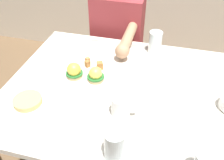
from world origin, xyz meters
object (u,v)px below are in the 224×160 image
object	(u,v)px
dining_table	(130,106)
water_glass_extra	(114,147)
coffee_mug	(121,106)
side_plate	(28,103)
water_glass_near	(155,44)
diner_person	(117,40)
eggs_benedict_plate	(85,75)
fork	(175,93)

from	to	relation	value
dining_table	water_glass_extra	size ratio (longest dim) A/B	9.28
coffee_mug	side_plate	xyz separation A→B (m)	(-0.41, -0.05, -0.04)
dining_table	water_glass_near	bearing A→B (deg)	79.79
diner_person	coffee_mug	bearing A→B (deg)	-75.26
eggs_benedict_plate	water_glass_near	bearing A→B (deg)	48.38
water_glass_near	dining_table	bearing A→B (deg)	-100.21
coffee_mug	diner_person	bearing A→B (deg)	104.74
water_glass_extra	eggs_benedict_plate	bearing A→B (deg)	121.92
fork	diner_person	xyz separation A→B (m)	(-0.41, 0.57, -0.09)
eggs_benedict_plate	water_glass_near	world-z (taller)	water_glass_near
water_glass_near	coffee_mug	bearing A→B (deg)	-98.15
coffee_mug	side_plate	world-z (taller)	coffee_mug
water_glass_near	water_glass_extra	bearing A→B (deg)	-94.05
diner_person	side_plate	bearing A→B (deg)	-104.17
eggs_benedict_plate	water_glass_near	xyz separation A→B (m)	(0.30, 0.34, 0.03)
fork	side_plate	size ratio (longest dim) A/B	0.74
eggs_benedict_plate	diner_person	xyz separation A→B (m)	(0.02, 0.58, -0.12)
coffee_mug	water_glass_extra	distance (m)	0.21
diner_person	eggs_benedict_plate	bearing A→B (deg)	-92.15
dining_table	coffee_mug	distance (m)	0.23
coffee_mug	fork	world-z (taller)	coffee_mug
eggs_benedict_plate	coffee_mug	world-z (taller)	coffee_mug
coffee_mug	dining_table	bearing A→B (deg)	86.36
coffee_mug	water_glass_near	bearing A→B (deg)	81.85
dining_table	diner_person	size ratio (longest dim) A/B	1.05
dining_table	water_glass_near	distance (m)	0.40
coffee_mug	eggs_benedict_plate	bearing A→B (deg)	139.92
eggs_benedict_plate	dining_table	bearing A→B (deg)	-5.31
fork	diner_person	bearing A→B (deg)	125.81
fork	side_plate	distance (m)	0.66
side_plate	diner_person	world-z (taller)	diner_person
coffee_mug	side_plate	size ratio (longest dim) A/B	0.56
eggs_benedict_plate	fork	bearing A→B (deg)	0.67
dining_table	eggs_benedict_plate	distance (m)	0.27
water_glass_extra	dining_table	bearing A→B (deg)	91.94
fork	side_plate	xyz separation A→B (m)	(-0.62, -0.24, 0.01)
dining_table	eggs_benedict_plate	world-z (taller)	eggs_benedict_plate
coffee_mug	diner_person	xyz separation A→B (m)	(-0.20, 0.77, -0.14)
water_glass_near	diner_person	xyz separation A→B (m)	(-0.28, 0.24, -0.15)
coffee_mug	water_glass_near	distance (m)	0.53
dining_table	side_plate	xyz separation A→B (m)	(-0.42, -0.21, 0.12)
dining_table	diner_person	world-z (taller)	diner_person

